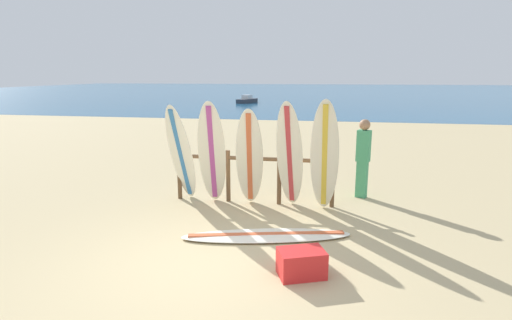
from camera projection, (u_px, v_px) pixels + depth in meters
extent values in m
plane|color=tan|center=(203.00, 266.00, 5.63)|extent=(120.00, 120.00, 0.00)
cube|color=#1E5984|center=(319.00, 91.00, 61.44)|extent=(120.00, 80.00, 0.01)
cylinder|color=brown|center=(179.00, 174.00, 8.58)|extent=(0.09, 0.09, 1.09)
cylinder|color=brown|center=(228.00, 176.00, 8.39)|extent=(0.09, 0.09, 1.09)
cylinder|color=brown|center=(279.00, 178.00, 8.20)|extent=(0.09, 0.09, 1.09)
cylinder|color=brown|center=(333.00, 181.00, 8.02)|extent=(0.09, 0.09, 1.09)
cylinder|color=brown|center=(253.00, 159.00, 8.22)|extent=(3.31, 0.08, 0.08)
ellipsoid|color=white|center=(181.00, 154.00, 8.18)|extent=(0.53, 0.96, 2.07)
cube|color=#3372B2|center=(181.00, 154.00, 8.18)|extent=(0.14, 0.87, 1.91)
ellipsoid|color=silver|center=(212.00, 154.00, 7.99)|extent=(0.67, 0.92, 2.15)
cube|color=#A53F8C|center=(212.00, 154.00, 7.99)|extent=(0.22, 0.79, 1.98)
ellipsoid|color=silver|center=(249.00, 158.00, 7.89)|extent=(0.64, 0.89, 2.02)
cube|color=#CC5933|center=(249.00, 158.00, 7.89)|extent=(0.20, 0.78, 1.87)
ellipsoid|color=silver|center=(290.00, 156.00, 7.77)|extent=(0.59, 0.88, 2.16)
cube|color=#B73338|center=(290.00, 156.00, 7.77)|extent=(0.17, 0.79, 2.00)
ellipsoid|color=silver|center=(325.00, 157.00, 7.58)|extent=(0.56, 0.71, 2.21)
cube|color=gold|center=(325.00, 157.00, 7.58)|extent=(0.12, 0.66, 2.03)
ellipsoid|color=white|center=(267.00, 236.00, 6.61)|extent=(2.84, 1.22, 0.07)
cube|color=#CC5933|center=(267.00, 236.00, 6.61)|extent=(2.51, 0.69, 0.08)
cube|color=#3F9966|center=(362.00, 179.00, 8.69)|extent=(0.26, 0.22, 0.79)
cube|color=#3F9966|center=(364.00, 146.00, 8.54)|extent=(0.32, 0.26, 0.67)
sphere|color=#997051|center=(365.00, 125.00, 8.44)|extent=(0.23, 0.23, 0.23)
cube|color=#333842|center=(247.00, 101.00, 36.90)|extent=(1.63, 2.59, 0.35)
cube|color=silver|center=(247.00, 97.00, 36.83)|extent=(0.89, 1.03, 0.36)
cube|color=red|center=(301.00, 263.00, 5.33)|extent=(0.71, 0.59, 0.36)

